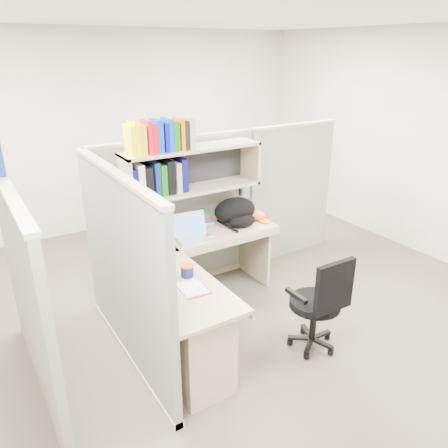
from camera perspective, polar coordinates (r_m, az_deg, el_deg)
ground at (r=4.25m, az=-0.28°, el=-12.93°), size 6.00×6.00×0.00m
room_shell at (r=3.58m, az=-0.33°, el=8.85°), size 6.00×6.00×6.00m
cubicle at (r=4.02m, az=-8.18°, el=-0.55°), size 3.79×1.84×1.95m
desk at (r=3.63m, az=-3.45°, el=-11.36°), size 1.74×1.75×0.73m
laptop at (r=4.16m, az=-3.95°, el=-0.45°), size 0.36×0.36×0.24m
backpack at (r=4.50m, az=1.87°, el=1.58°), size 0.54×0.47×0.27m
orange_cap at (r=4.67m, az=4.36°, el=1.16°), size 0.21×0.23×0.09m
snack_canister at (r=3.52m, az=-4.84°, el=-5.98°), size 0.11×0.11×0.11m
tissue_box at (r=3.20m, az=-8.75°, el=-8.66°), size 0.12×0.12×0.17m
mouse at (r=4.20m, az=-1.72°, el=-1.72°), size 0.09×0.07×0.03m
paper_cup at (r=4.45m, az=-4.83°, el=0.03°), size 0.08×0.08×0.09m
book_stack at (r=4.59m, az=-2.98°, el=0.95°), size 0.19×0.25×0.12m
loose_paper at (r=3.38m, az=-4.16°, el=-8.30°), size 0.21×0.26×0.00m
task_chair at (r=3.85m, az=12.06°, el=-11.84°), size 0.47×0.44×0.91m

